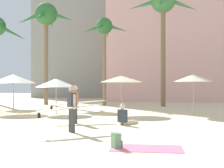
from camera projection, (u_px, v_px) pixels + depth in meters
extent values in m
cube|color=beige|center=(181.00, 30.00, 34.04)|extent=(16.69, 8.45, 16.40)
cube|color=gray|center=(90.00, 9.00, 45.01)|extent=(15.45, 9.00, 27.20)
cylinder|color=#896B4C|center=(104.00, 66.00, 25.12)|extent=(0.31, 0.31, 6.90)
sphere|color=#2D6B33|center=(104.00, 26.00, 25.14)|extent=(1.40, 1.40, 1.40)
cone|color=#2D6B33|center=(118.00, 29.00, 25.05)|extent=(1.75, 0.41, 0.82)
cone|color=#2D6B33|center=(107.00, 32.00, 26.25)|extent=(0.36, 1.69, 1.02)
cone|color=#2D6B33|center=(91.00, 29.00, 25.22)|extent=(1.73, 0.42, 0.90)
cone|color=#2D6B33|center=(100.00, 27.00, 24.04)|extent=(0.63, 1.75, 0.87)
cylinder|color=brown|center=(46.00, 59.00, 26.17)|extent=(0.36, 0.36, 8.20)
sphere|color=#2D6B33|center=(46.00, 14.00, 26.20)|extent=(2.00, 2.00, 2.00)
cone|color=#2D6B33|center=(62.00, 17.00, 25.84)|extent=(2.27, 0.66, 1.16)
cone|color=#2D6B33|center=(50.00, 21.00, 27.76)|extent=(0.72, 2.29, 1.08)
cone|color=#2D6B33|center=(29.00, 19.00, 26.16)|extent=(2.26, 0.79, 1.28)
cone|color=#2D6B33|center=(41.00, 16.00, 24.73)|extent=(0.52, 2.18, 1.43)
cylinder|color=brown|center=(163.00, 53.00, 23.92)|extent=(0.39, 0.39, 8.74)
sphere|color=#428447|center=(163.00, 1.00, 23.95)|extent=(2.01, 2.01, 2.01)
cone|color=#428447|center=(183.00, 5.00, 23.66)|extent=(2.44, 0.55, 1.33)
cone|color=#428447|center=(163.00, 11.00, 25.55)|extent=(0.47, 2.41, 1.39)
cone|color=#428447|center=(143.00, 5.00, 24.08)|extent=(2.48, 0.58, 1.09)
cone|color=#428447|center=(161.00, 2.00, 22.43)|extent=(0.73, 2.39, 1.54)
cone|color=#2D6B33|center=(11.00, 32.00, 26.38)|extent=(2.65, 0.82, 1.65)
cone|color=#2D6B33|center=(14.00, 34.00, 28.04)|extent=(2.06, 2.34, 1.35)
cylinder|color=gray|center=(194.00, 95.00, 16.30)|extent=(0.06, 0.06, 2.35)
cone|color=beige|center=(194.00, 78.00, 16.30)|extent=(2.29, 2.29, 0.43)
cylinder|color=gray|center=(14.00, 94.00, 17.89)|extent=(0.06, 0.06, 2.40)
cone|color=beige|center=(14.00, 79.00, 17.90)|extent=(2.68, 2.68, 0.54)
cylinder|color=gray|center=(121.00, 95.00, 17.05)|extent=(0.06, 0.06, 2.29)
cone|color=beige|center=(121.00, 79.00, 17.05)|extent=(2.53, 2.53, 0.39)
cylinder|color=gray|center=(56.00, 96.00, 17.38)|extent=(0.06, 0.06, 2.12)
cone|color=white|center=(56.00, 83.00, 17.39)|extent=(2.44, 2.44, 0.52)
cube|color=#EF6684|center=(146.00, 148.00, 7.77)|extent=(1.93, 0.98, 0.01)
cube|color=#517E5A|center=(116.00, 141.00, 7.77)|extent=(0.31, 0.35, 0.42)
cube|color=#416548|center=(120.00, 144.00, 7.82)|extent=(0.16, 0.21, 0.18)
cylinder|color=beige|center=(128.00, 122.00, 12.84)|extent=(0.66, 0.78, 0.16)
cylinder|color=beige|center=(131.00, 122.00, 12.70)|extent=(0.66, 0.78, 0.16)
cube|color=#333842|center=(122.00, 116.00, 12.47)|extent=(0.45, 0.42, 0.55)
sphere|color=beige|center=(122.00, 106.00, 12.47)|extent=(0.34, 0.34, 0.24)
cylinder|color=#3D3D42|center=(71.00, 120.00, 10.61)|extent=(0.22, 0.22, 0.88)
cylinder|color=#3D3D42|center=(73.00, 120.00, 10.43)|extent=(0.22, 0.22, 0.88)
cube|color=#333842|center=(72.00, 100.00, 10.52)|extent=(0.41, 0.45, 0.56)
sphere|color=#D1A889|center=(72.00, 89.00, 10.53)|extent=(0.34, 0.34, 0.24)
cylinder|color=#D1A889|center=(69.00, 101.00, 10.74)|extent=(0.14, 0.14, 0.53)
cylinder|color=#D1A889|center=(74.00, 102.00, 10.30)|extent=(0.14, 0.14, 0.53)
ellipsoid|color=white|center=(70.00, 108.00, 10.22)|extent=(2.32, 1.98, 0.28)
ellipsoid|color=olive|center=(70.00, 108.00, 10.22)|extent=(2.34, 2.01, 0.25)
cube|color=black|center=(39.00, 116.00, 9.64)|extent=(0.10, 0.08, 0.19)
cylinder|color=#3D3D42|center=(75.00, 114.00, 13.15)|extent=(0.21, 0.21, 0.83)
cylinder|color=#3D3D42|center=(75.00, 114.00, 12.96)|extent=(0.21, 0.21, 0.83)
cube|color=orange|center=(75.00, 98.00, 13.06)|extent=(0.37, 0.46, 0.61)
sphere|color=beige|center=(75.00, 88.00, 13.07)|extent=(0.32, 0.32, 0.24)
cylinder|color=beige|center=(74.00, 99.00, 13.30)|extent=(0.13, 0.13, 0.58)
cylinder|color=beige|center=(76.00, 99.00, 12.83)|extent=(0.13, 0.13, 0.58)
ellipsoid|color=white|center=(77.00, 103.00, 13.36)|extent=(2.73, 1.59, 0.26)
ellipsoid|color=#B13F30|center=(77.00, 103.00, 13.36)|extent=(2.75, 1.62, 0.22)
cube|color=black|center=(52.00, 108.00, 12.98)|extent=(0.11, 0.06, 0.19)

